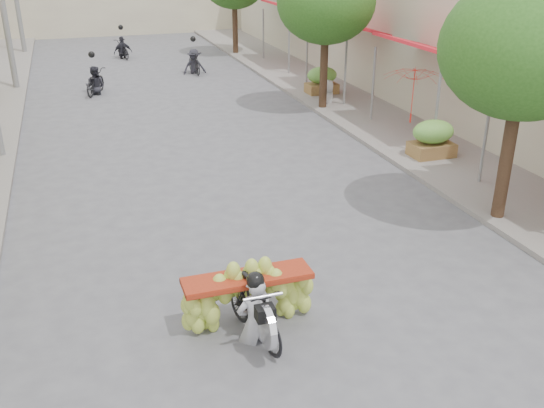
% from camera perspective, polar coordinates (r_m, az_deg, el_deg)
% --- Properties ---
extents(ground, '(120.00, 120.00, 0.00)m').
position_cam_1_polar(ground, '(8.98, 7.87, -16.77)').
color(ground, '#5A595E').
rests_on(ground, ground).
extents(sidewalk_right, '(4.00, 60.00, 0.12)m').
position_cam_1_polar(sidewalk_right, '(24.09, 7.39, 9.81)').
color(sidewalk_right, gray).
rests_on(sidewalk_right, ground).
extents(shophouse_row_right, '(9.77, 40.00, 6.00)m').
position_cam_1_polar(shophouse_row_right, '(25.32, 19.46, 16.16)').
color(shophouse_row_right, '#BEB79E').
rests_on(shophouse_row_right, ground).
extents(street_tree_near, '(3.40, 3.40, 5.25)m').
position_cam_1_polar(street_tree_near, '(13.40, 22.69, 13.35)').
color(street_tree_near, '#3A2719').
rests_on(street_tree_near, ground).
extents(street_tree_mid, '(3.40, 3.40, 5.25)m').
position_cam_1_polar(street_tree_mid, '(21.91, 5.11, 18.42)').
color(street_tree_mid, '#3A2719').
rests_on(street_tree_mid, ground).
extents(produce_crate_mid, '(1.20, 0.88, 1.16)m').
position_cam_1_polar(produce_crate_mid, '(17.66, 14.90, 6.24)').
color(produce_crate_mid, brown).
rests_on(produce_crate_mid, ground).
extents(produce_crate_far, '(1.20, 0.88, 1.16)m').
position_cam_1_polar(produce_crate_far, '(24.50, 4.72, 11.73)').
color(produce_crate_far, brown).
rests_on(produce_crate_far, ground).
extents(banana_motorbike, '(2.20, 1.89, 2.04)m').
position_cam_1_polar(banana_motorbike, '(9.55, -1.92, -8.65)').
color(banana_motorbike, black).
rests_on(banana_motorbike, ground).
extents(market_umbrella, '(2.37, 2.37, 1.66)m').
position_cam_1_polar(market_umbrella, '(18.14, 13.38, 12.45)').
color(market_umbrella, red).
rests_on(market_umbrella, ground).
extents(pedestrian, '(0.97, 0.94, 1.72)m').
position_cam_1_polar(pedestrian, '(22.96, 5.30, 11.57)').
color(pedestrian, silver).
rests_on(pedestrian, ground).
extents(bg_motorbike_a, '(1.27, 1.87, 1.95)m').
position_cam_1_polar(bg_motorbike_a, '(25.72, -16.41, 11.47)').
color(bg_motorbike_a, black).
rests_on(bg_motorbike_a, ground).
extents(bg_motorbike_b, '(1.09, 1.86, 1.95)m').
position_cam_1_polar(bg_motorbike_b, '(28.84, -7.37, 13.68)').
color(bg_motorbike_b, black).
rests_on(bg_motorbike_b, ground).
extents(bg_motorbike_c, '(1.05, 1.71, 1.95)m').
position_cam_1_polar(bg_motorbike_c, '(33.37, -13.93, 14.50)').
color(bg_motorbike_c, black).
rests_on(bg_motorbike_c, ground).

